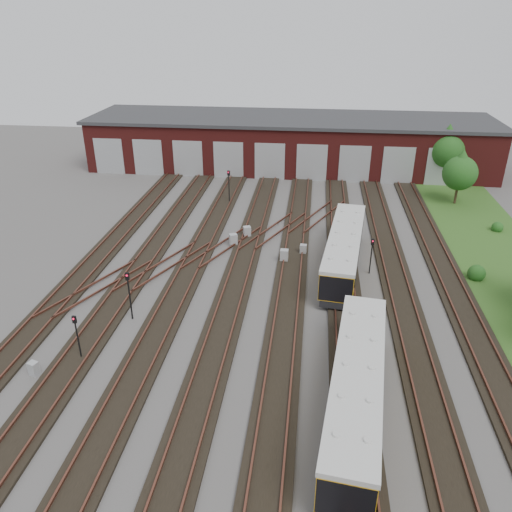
# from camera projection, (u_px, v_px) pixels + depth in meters

# --- Properties ---
(ground) EXTENTS (120.00, 120.00, 0.00)m
(ground) POSITION_uv_depth(u_px,v_px,m) (249.00, 351.00, 30.15)
(ground) COLOR #44413F
(ground) RESTS_ON ground
(track_network) EXTENTS (30.40, 70.00, 0.33)m
(track_network) POSITION_uv_depth(u_px,v_px,m) (247.00, 343.00, 30.65)
(track_network) COLOR black
(track_network) RESTS_ON ground
(maintenance_shed) EXTENTS (51.00, 12.50, 6.35)m
(maintenance_shed) POSITION_uv_depth(u_px,v_px,m) (290.00, 142.00, 64.30)
(maintenance_shed) COLOR #581716
(maintenance_shed) RESTS_ON ground
(metro_train) EXTENTS (3.98, 45.44, 2.74)m
(metro_train) POSITION_uv_depth(u_px,v_px,m) (356.00, 388.00, 24.63)
(metro_train) COLOR black
(metro_train) RESTS_ON ground
(signal_mast_0) EXTENTS (0.23, 0.22, 2.98)m
(signal_mast_0) POSITION_uv_depth(u_px,v_px,m) (77.00, 332.00, 28.62)
(signal_mast_0) COLOR black
(signal_mast_0) RESTS_ON ground
(signal_mast_1) EXTENTS (0.29, 0.27, 3.49)m
(signal_mast_1) POSITION_uv_depth(u_px,v_px,m) (129.00, 290.00, 32.27)
(signal_mast_1) COLOR black
(signal_mast_1) RESTS_ON ground
(signal_mast_2) EXTENTS (0.29, 0.27, 3.49)m
(signal_mast_2) POSITION_uv_depth(u_px,v_px,m) (229.00, 182.00, 52.35)
(signal_mast_2) COLOR black
(signal_mast_2) RESTS_ON ground
(signal_mast_3) EXTENTS (0.25, 0.24, 2.95)m
(signal_mast_3) POSITION_uv_depth(u_px,v_px,m) (372.00, 252.00, 38.15)
(signal_mast_3) COLOR black
(signal_mast_3) RESTS_ON ground
(relay_cabinet_0) EXTENTS (0.62, 0.57, 0.85)m
(relay_cabinet_0) POSITION_uv_depth(u_px,v_px,m) (34.00, 369.00, 27.98)
(relay_cabinet_0) COLOR #989A9C
(relay_cabinet_0) RESTS_ON ground
(relay_cabinet_1) EXTENTS (0.78, 0.73, 1.05)m
(relay_cabinet_1) POSITION_uv_depth(u_px,v_px,m) (247.00, 232.00, 44.91)
(relay_cabinet_1) COLOR #989A9C
(relay_cabinet_1) RESTS_ON ground
(relay_cabinet_2) EXTENTS (0.82, 0.76, 1.09)m
(relay_cabinet_2) POSITION_uv_depth(u_px,v_px,m) (233.00, 240.00, 43.31)
(relay_cabinet_2) COLOR #989A9C
(relay_cabinet_2) RESTS_ON ground
(relay_cabinet_3) EXTENTS (0.67, 0.56, 1.08)m
(relay_cabinet_3) POSITION_uv_depth(u_px,v_px,m) (284.00, 256.00, 40.53)
(relay_cabinet_3) COLOR #989A9C
(relay_cabinet_3) RESTS_ON ground
(relay_cabinet_4) EXTENTS (0.58, 0.50, 0.91)m
(relay_cabinet_4) POSITION_uv_depth(u_px,v_px,m) (303.00, 250.00, 41.78)
(relay_cabinet_4) COLOR #989A9C
(relay_cabinet_4) RESTS_ON ground
(tree_0) EXTENTS (4.20, 4.20, 6.97)m
(tree_0) POSITION_uv_depth(u_px,v_px,m) (447.00, 146.00, 57.34)
(tree_0) COLOR #352717
(tree_0) RESTS_ON ground
(tree_1) EXTENTS (3.54, 3.54, 5.86)m
(tree_1) POSITION_uv_depth(u_px,v_px,m) (461.00, 169.00, 51.32)
(tree_1) COLOR #352717
(tree_1) RESTS_ON ground
(bush_1) EXTENTS (1.34, 1.34, 1.34)m
(bush_1) POSITION_uv_depth(u_px,v_px,m) (477.00, 271.00, 37.91)
(bush_1) COLOR #164313
(bush_1) RESTS_ON ground
(bush_2) EXTENTS (1.05, 1.05, 1.05)m
(bush_2) POSITION_uv_depth(u_px,v_px,m) (498.00, 226.00, 46.21)
(bush_2) COLOR #164313
(bush_2) RESTS_ON ground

